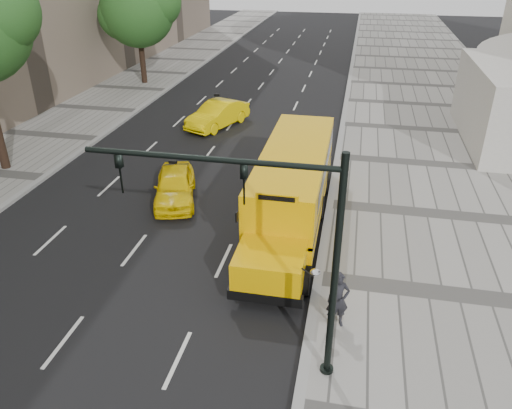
% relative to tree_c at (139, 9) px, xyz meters
% --- Properties ---
extents(ground, '(140.00, 140.00, 0.00)m').
position_rel_tree_c_xyz_m(ground, '(10.39, -18.68, -5.81)').
color(ground, black).
rests_on(ground, ground).
extents(sidewalk_museum, '(12.00, 140.00, 0.15)m').
position_rel_tree_c_xyz_m(sidewalk_museum, '(22.39, -18.68, -5.74)').
color(sidewalk_museum, gray).
rests_on(sidewalk_museum, ground).
extents(curb_museum, '(0.30, 140.00, 0.15)m').
position_rel_tree_c_xyz_m(curb_museum, '(16.39, -18.68, -5.74)').
color(curb_museum, gray).
rests_on(curb_museum, ground).
extents(curb_far, '(0.30, 140.00, 0.15)m').
position_rel_tree_c_xyz_m(curb_far, '(2.39, -18.68, -5.74)').
color(curb_far, gray).
rests_on(curb_far, ground).
extents(tree_c, '(6.39, 5.68, 8.60)m').
position_rel_tree_c_xyz_m(tree_c, '(0.00, 0.00, 0.00)').
color(tree_c, black).
rests_on(tree_c, ground).
extents(school_bus, '(2.96, 11.56, 3.19)m').
position_rel_tree_c_xyz_m(school_bus, '(14.89, -20.10, -4.05)').
color(school_bus, '#E8A800').
rests_on(school_bus, ground).
extents(taxi_near, '(2.88, 4.58, 1.45)m').
position_rel_tree_c_xyz_m(taxi_near, '(9.54, -19.45, -5.09)').
color(taxi_near, '#FFD802').
rests_on(taxi_near, ground).
extents(taxi_far, '(3.33, 5.04, 1.57)m').
position_rel_tree_c_xyz_m(taxi_far, '(8.67, -9.18, -5.03)').
color(taxi_far, '#FFD802').
rests_on(taxi_far, ground).
extents(pedestrian, '(0.77, 0.62, 1.83)m').
position_rel_tree_c_xyz_m(pedestrian, '(17.12, -26.51, -4.75)').
color(pedestrian, black).
rests_on(pedestrian, sidewalk_museum).
extents(traffic_signal, '(6.18, 0.36, 6.40)m').
position_rel_tree_c_xyz_m(traffic_signal, '(15.58, -28.40, -1.72)').
color(traffic_signal, black).
rests_on(traffic_signal, ground).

